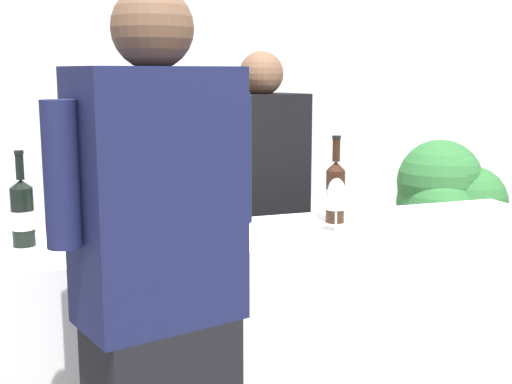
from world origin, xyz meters
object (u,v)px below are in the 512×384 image
Objects in this scene: potted_shrub at (446,212)px; wine_bottle_1 at (155,208)px; wine_bottle_3 at (109,221)px; wine_glass at (336,196)px; wine_bottle_5 at (335,192)px; person_server at (261,233)px; wine_bottle_4 at (91,204)px; wine_bottle_2 at (232,213)px; person_guest at (161,347)px; wine_bottle_0 at (23,212)px.

wine_bottle_1 is at bearing -154.63° from potted_shrub.
wine_bottle_1 is 0.23m from wine_bottle_3.
wine_glass is (0.82, 0.03, 0.03)m from wine_bottle_3.
wine_bottle_5 is (0.72, 0.04, 0.01)m from wine_bottle_1.
wine_bottle_3 is 0.19× the size of person_server.
wine_bottle_5 is at bearing -143.25° from potted_shrub.
potted_shrub is (2.00, 1.01, -0.31)m from wine_bottle_3.
wine_bottle_4 is 0.88m from wine_glass.
person_guest is at bearing -125.10° from wine_bottle_2.
wine_bottle_5 is (0.93, -0.06, -0.00)m from wine_bottle_4.
wine_bottle_0 is at bearing 170.29° from wine_glass.
wine_bottle_3 is at bearing -153.21° from potted_shrub.
person_guest reaches higher than potted_shrub.
wine_bottle_2 is 0.41m from wine_bottle_3.
person_guest reaches higher than wine_bottle_4.
person_guest reaches higher than wine_bottle_5.
wine_bottle_1 is at bearing 145.76° from wine_bottle_2.
wine_bottle_2 is at bearing -1.90° from wine_bottle_3.
wine_bottle_0 is 1.60× the size of wine_glass.
wine_bottle_0 is 0.95× the size of wine_bottle_4.
wine_bottle_1 is 1.05× the size of wine_bottle_2.
wine_bottle_5 is 0.20× the size of person_server.
wine_bottle_3 reaches higher than wine_glass.
person_guest is at bearing -83.51° from wine_bottle_3.
wine_glass is at bearing 1.91° from wine_bottle_3.
person_guest reaches higher than wine_bottle_0.
wine_bottle_4 is (0.23, 0.04, 0.01)m from wine_bottle_0.
wine_bottle_5 is 0.19× the size of person_guest.
person_server is (0.84, 0.54, -0.30)m from wine_bottle_4.
wine_glass is 0.17× the size of potted_shrub.
potted_shrub is at bearing 36.75° from wine_bottle_5.
wine_bottle_3 is 1.16m from person_server.
wine_bottle_0 is 0.83m from person_guest.
wine_bottle_5 is (0.90, 0.19, 0.01)m from wine_bottle_3.
person_guest is (-0.84, -0.70, -0.24)m from wine_bottle_5.
potted_shrub is at bearing 26.79° from wine_bottle_3.
wine_bottle_1 reaches higher than wine_bottle_0.
wine_glass is 0.82m from person_server.
wine_bottle_4 is 1.04m from person_server.
wine_bottle_2 is at bearing -18.63° from wine_bottle_0.
wine_bottle_2 is 0.65m from person_guest.
potted_shrub is (1.17, 0.98, -0.34)m from wine_glass.
wine_glass is (0.85, -0.22, 0.02)m from wine_bottle_4.
wine_bottle_0 is at bearing -160.57° from potted_shrub.
wine_bottle_2 is (0.67, -0.23, -0.00)m from wine_bottle_0.
wine_bottle_3 is at bearing -140.69° from wine_bottle_1.
potted_shrub is at bearing 32.79° from wine_bottle_2.
wine_bottle_4 is at bearing 149.34° from wine_bottle_2.
wine_bottle_1 is 0.19× the size of person_guest.
wine_bottle_1 is at bearing 169.63° from wine_glass.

